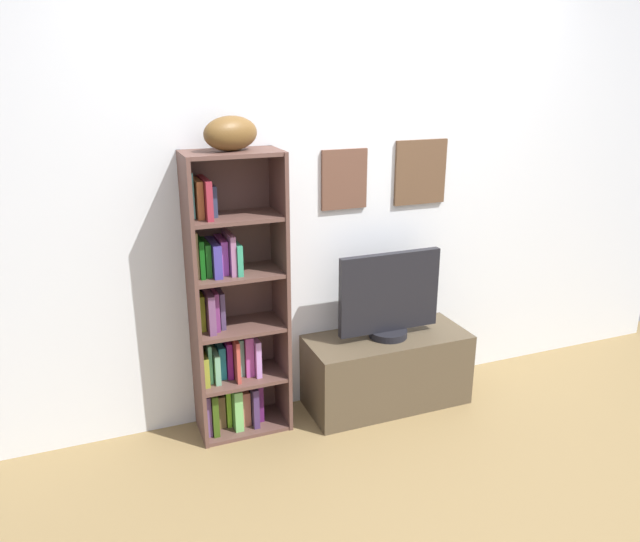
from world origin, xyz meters
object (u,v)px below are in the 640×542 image
object	(u,v)px
football	(231,133)
television	(389,297)
bookshelf	(230,315)
tv_stand	(387,370)

from	to	relation	value
football	television	distance (m)	1.26
television	bookshelf	bearing A→B (deg)	174.18
bookshelf	television	bearing A→B (deg)	-5.82
tv_stand	television	bearing A→B (deg)	90.00
bookshelf	football	bearing A→B (deg)	-36.25
bookshelf	television	size ratio (longest dim) A/B	2.51
tv_stand	television	distance (m)	0.45
football	television	xyz separation A→B (m)	(0.85, -0.06, -0.93)
bookshelf	football	xyz separation A→B (m)	(0.04, -0.03, 0.93)
bookshelf	television	distance (m)	0.89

